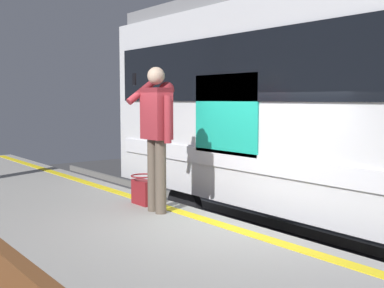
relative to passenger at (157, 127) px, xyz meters
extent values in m
cube|color=yellow|center=(-0.86, -0.23, -1.10)|extent=(16.83, 0.16, 0.01)
cube|color=slate|center=(-0.86, -1.87, -1.99)|extent=(22.32, 0.08, 0.16)
cube|color=slate|center=(-0.86, -3.31, -1.99)|extent=(22.32, 0.08, 0.16)
cube|color=black|center=(-1.69, -1.07, 0.77)|extent=(8.64, 0.03, 0.90)
cube|color=silver|center=(-1.69, -1.07, -0.49)|extent=(8.64, 0.03, 0.24)
cube|color=#19A58C|center=(-0.09, -1.06, 0.14)|extent=(1.27, 0.02, 1.11)
cylinder|color=black|center=(1.27, -1.39, -1.49)|extent=(0.84, 0.12, 0.84)
cylinder|color=black|center=(1.27, -3.80, -1.49)|extent=(0.84, 0.12, 0.84)
cylinder|color=brown|center=(-0.09, 0.01, -0.63)|extent=(0.14, 0.14, 0.94)
cylinder|color=brown|center=(0.09, 0.01, -0.63)|extent=(0.14, 0.14, 0.94)
cube|color=maroon|center=(0.00, 0.01, 0.17)|extent=(0.40, 0.24, 0.65)
sphere|color=maroon|center=(0.00, -0.15, 0.47)|extent=(0.20, 0.20, 0.20)
sphere|color=beige|center=(0.00, 0.01, 0.64)|extent=(0.22, 0.22, 0.22)
cylinder|color=maroon|center=(-0.25, 0.01, 0.10)|extent=(0.09, 0.09, 0.58)
cylinder|color=maroon|center=(0.23, 0.09, 0.44)|extent=(0.09, 0.42, 0.33)
cube|color=black|center=(0.23, 0.19, 0.60)|extent=(0.07, 0.02, 0.15)
cube|color=maroon|center=(0.50, -0.09, -0.93)|extent=(0.37, 0.16, 0.34)
torus|color=maroon|center=(0.50, -0.09, -0.70)|extent=(0.33, 0.33, 0.02)
camera|label=1|loc=(-5.05, 3.37, 0.35)|focal=44.81mm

